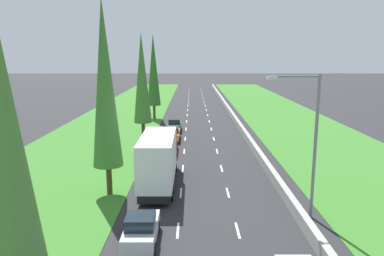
# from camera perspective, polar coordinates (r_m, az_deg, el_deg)

# --- Properties ---
(ground_plane) EXTENTS (300.00, 300.00, 0.00)m
(ground_plane) POSITION_cam_1_polar(r_m,az_deg,el_deg) (59.75, 0.88, 1.54)
(ground_plane) COLOR #28282B
(ground_plane) RESTS_ON ground
(grass_verge_left) EXTENTS (14.00, 140.00, 0.04)m
(grass_verge_left) POSITION_cam_1_polar(r_m,az_deg,el_deg) (60.88, -11.12, 1.53)
(grass_verge_left) COLOR #387528
(grass_verge_left) RESTS_ON ground
(grass_verge_right) EXTENTS (14.00, 140.00, 0.04)m
(grass_verge_right) POSITION_cam_1_polar(r_m,az_deg,el_deg) (61.66, 14.34, 1.51)
(grass_verge_right) COLOR #387528
(grass_verge_right) RESTS_ON ground
(median_barrier) EXTENTS (0.44, 120.00, 0.85)m
(median_barrier) POSITION_cam_1_polar(r_m,az_deg,el_deg) (60.03, 6.33, 1.93)
(median_barrier) COLOR #9E9B93
(median_barrier) RESTS_ON ground
(lane_markings) EXTENTS (3.64, 116.00, 0.01)m
(lane_markings) POSITION_cam_1_polar(r_m,az_deg,el_deg) (59.74, 0.88, 1.54)
(lane_markings) COLOR white
(lane_markings) RESTS_ON ground
(silver_hatchback_left_lane_third) EXTENTS (1.74, 3.90, 1.72)m
(silver_hatchback_left_lane_third) POSITION_cam_1_polar(r_m,az_deg,el_deg) (20.76, -7.88, -15.26)
(silver_hatchback_left_lane_third) COLOR silver
(silver_hatchback_left_lane_third) RESTS_ON ground
(white_box_truck_left_lane) EXTENTS (2.46, 9.40, 4.18)m
(white_box_truck_left_lane) POSITION_cam_1_polar(r_m,az_deg,el_deg) (28.68, -5.15, -4.76)
(white_box_truck_left_lane) COLOR black
(white_box_truck_left_lane) RESTS_ON ground
(silver_sedan_left_lane) EXTENTS (1.82, 4.50, 1.64)m
(silver_sedan_left_lane) POSITION_cam_1_polar(r_m,az_deg,el_deg) (38.56, -3.74, -2.67)
(silver_sedan_left_lane) COLOR silver
(silver_sedan_left_lane) RESTS_ON ground
(orange_sedan_left_lane) EXTENTS (1.82, 4.50, 1.64)m
(orange_sedan_left_lane) POSITION_cam_1_polar(r_m,az_deg,el_deg) (44.19, -3.10, -0.86)
(orange_sedan_left_lane) COLOR orange
(orange_sedan_left_lane) RESTS_ON ground
(green_hatchback_left_lane) EXTENTS (1.74, 3.90, 1.72)m
(green_hatchback_left_lane) POSITION_cam_1_polar(r_m,az_deg,el_deg) (49.46, -2.74, 0.47)
(green_hatchback_left_lane) COLOR #237A33
(green_hatchback_left_lane) RESTS_ON ground
(poplar_tree_nearest) EXTENTS (2.09, 2.09, 11.48)m
(poplar_tree_nearest) POSITION_cam_1_polar(r_m,az_deg,el_deg) (13.50, -26.60, -4.01)
(poplar_tree_nearest) COLOR #4C3823
(poplar_tree_nearest) RESTS_ON ground
(poplar_tree_second) EXTENTS (2.15, 2.15, 14.02)m
(poplar_tree_second) POSITION_cam_1_polar(r_m,az_deg,el_deg) (26.44, -13.38, 6.59)
(poplar_tree_second) COLOR #4C3823
(poplar_tree_second) RESTS_ON ground
(poplar_tree_third) EXTENTS (2.12, 2.12, 12.68)m
(poplar_tree_third) POSITION_cam_1_polar(r_m,az_deg,el_deg) (43.58, -7.79, 7.62)
(poplar_tree_third) COLOR #4C3823
(poplar_tree_third) RESTS_ON ground
(poplar_tree_fourth) EXTENTS (2.13, 2.13, 13.39)m
(poplar_tree_fourth) POSITION_cam_1_polar(r_m,az_deg,el_deg) (58.80, -6.01, 8.92)
(poplar_tree_fourth) COLOR #4C3823
(poplar_tree_fourth) RESTS_ON ground
(street_light_mast) EXTENTS (3.20, 0.28, 9.00)m
(street_light_mast) POSITION_cam_1_polar(r_m,az_deg,el_deg) (23.36, 17.85, -1.25)
(street_light_mast) COLOR gray
(street_light_mast) RESTS_ON ground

